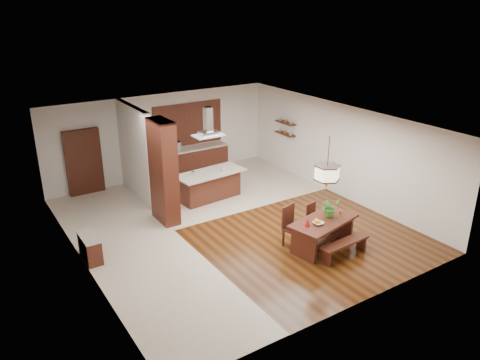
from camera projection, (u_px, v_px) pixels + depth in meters
room_shell at (230, 153)px, 12.23m from camera, size 9.00×9.04×2.92m
tile_hallway at (137, 251)px, 11.58m from camera, size 2.50×9.00×0.01m
tile_kitchen at (223, 186)px, 15.56m from camera, size 5.50×4.00×0.01m
soffit_band at (230, 123)px, 11.93m from camera, size 8.00×9.00×0.02m
partition_pier at (163, 172)px, 12.68m from camera, size 0.45×1.00×2.90m
partition_stub at (135, 152)px, 14.33m from camera, size 0.18×2.40×2.90m
hallway_console at (90, 248)px, 11.09m from camera, size 0.37×0.88×0.63m
hallway_doorway at (84, 162)px, 14.68m from camera, size 1.10×0.20×2.10m
rear_counter at (192, 160)px, 16.60m from camera, size 2.60×0.62×0.95m
kitchen_window at (188, 124)px, 16.34m from camera, size 2.60×0.08×1.50m
shelf_lower at (285, 134)px, 16.46m from camera, size 0.26×0.90×0.04m
shelf_upper at (285, 123)px, 16.32m from camera, size 0.26×0.90×0.04m
dining_table at (323, 227)px, 11.59m from camera, size 1.95×1.26×0.75m
dining_bench at (344, 249)px, 11.29m from camera, size 1.44×0.39×0.40m
dining_chair_left at (294, 227)px, 11.66m from camera, size 0.57×0.57×1.06m
dining_chair_right at (316, 219)px, 12.29m from camera, size 0.44×0.44×0.84m
pendant_lantern at (328, 163)px, 10.97m from camera, size 0.64×0.64×1.31m
foliage_plant at (330, 207)px, 11.63m from camera, size 0.53×0.48×0.51m
fruit_bowl at (318, 223)px, 11.29m from camera, size 0.25×0.25×0.06m
napkin_cone at (307, 222)px, 11.17m from camera, size 0.13×0.13×0.20m
gold_ornament at (340, 212)px, 11.83m from camera, size 0.09×0.09×0.10m
kitchen_island at (210, 185)px, 14.46m from camera, size 2.24×1.13×0.89m
range_hood at (208, 122)px, 13.74m from camera, size 0.90×0.55×0.87m
island_cup at (223, 169)px, 14.39m from camera, size 0.15×0.15×0.10m
microwave at (171, 147)px, 15.94m from camera, size 0.67×0.52×0.34m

